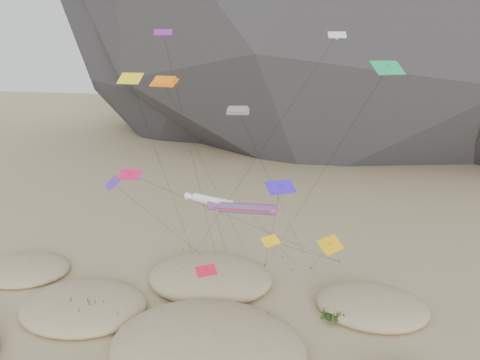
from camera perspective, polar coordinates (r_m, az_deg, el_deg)
name	(u,v)px	position (r m, az deg, el deg)	size (l,w,h in m)	color
dunes	(169,337)	(43.92, -8.64, -18.43)	(53.64, 34.39, 3.80)	#CCB789
dune_grass	(171,340)	(43.28, -8.44, -18.73)	(43.80, 25.74, 1.58)	black
kite_stakes	(260,261)	(58.70, 2.39, -9.87)	(20.07, 6.34, 0.30)	#3F2D1E
rainbow_tube_kite	(244,208)	(41.40, 0.44, -3.47)	(6.93, 16.72, 12.46)	red
white_tube_kite	(210,201)	(45.15, -3.69, -2.52)	(6.26, 13.32, 11.92)	white
orange_parafoil	(165,83)	(49.38, -9.16, 11.55)	(6.40, 13.01, 22.76)	orange
multi_parafoil	(240,114)	(42.43, -0.05, 8.04)	(5.52, 15.47, 20.41)	red
delta_kites	(235,155)	(41.87, -0.55, 3.03)	(27.98, 22.07, 27.08)	#F2B30C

